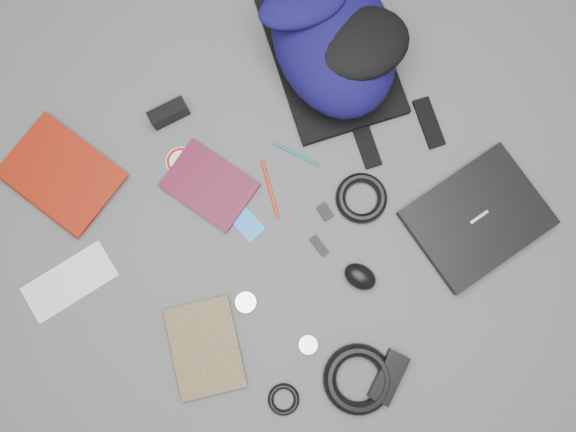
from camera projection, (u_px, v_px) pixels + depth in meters
ground at (288, 217)px, 1.45m from camera, size 4.00×4.00×0.00m
backpack at (334, 40)px, 1.41m from camera, size 0.47×0.56×0.20m
laptop at (477, 218)px, 1.44m from camera, size 0.35×0.28×0.03m
textbook_red at (36, 207)px, 1.44m from camera, size 0.27×0.32×0.03m
comic_book at (172, 356)px, 1.40m from camera, size 0.25×0.28×0.02m
envelope at (70, 282)px, 1.43m from camera, size 0.24×0.13×0.00m
dvd_case at (210, 185)px, 1.45m from camera, size 0.21×0.25×0.02m
compact_camera at (169, 113)px, 1.46m from camera, size 0.11×0.06×0.06m
sticker_disc at (180, 161)px, 1.47m from camera, size 0.09×0.09×0.00m
pen_teal at (296, 154)px, 1.47m from camera, size 0.06×0.12×0.01m
pen_red at (270, 189)px, 1.46m from camera, size 0.07×0.15×0.01m
id_badge at (247, 224)px, 1.45m from camera, size 0.06×0.09×0.00m
usb_black at (319, 246)px, 1.44m from camera, size 0.02×0.06×0.01m
key_fob at (325, 212)px, 1.45m from camera, size 0.03×0.05×0.01m
mouse at (360, 277)px, 1.41m from camera, size 0.09×0.10×0.04m
headphone_left at (246, 302)px, 1.42m from camera, size 0.06×0.06×0.01m
headphone_right at (308, 345)px, 1.40m from camera, size 0.05×0.05×0.01m
cable_coil at (361, 198)px, 1.45m from camera, size 0.17×0.17×0.03m
power_brick at (389, 377)px, 1.38m from camera, size 0.14×0.10×0.03m
power_cord_coil at (358, 379)px, 1.38m from camera, size 0.19×0.19×0.03m
earbud_coil at (284, 399)px, 1.38m from camera, size 0.10×0.10×0.01m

